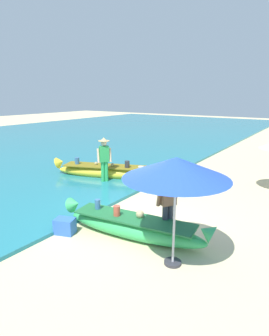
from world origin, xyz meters
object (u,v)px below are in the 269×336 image
Objects in this scene: person_tourist_customer at (168,201)px; patio_umbrella_large at (176,168)px; boat_yellow_midground at (108,171)px; cooler_box at (65,226)px; boat_green_foreground at (133,227)px; person_vendor_hatted at (104,157)px.

person_tourist_customer is 1.53m from patio_umbrella_large.
boat_yellow_midground is 6.75m from patio_umbrella_large.
cooler_box is at bearing -151.81° from person_tourist_customer.
person_tourist_customer is at bearing 30.60° from boat_green_foreground.
person_vendor_hatted is at bearing 96.52° from cooler_box.
patio_umbrella_large reaches higher than person_vendor_hatted.
person_vendor_hatted reaches higher than person_tourist_customer.
person_vendor_hatted is at bearing 148.21° from person_tourist_customer.
person_tourist_customer is (4.47, -3.19, 0.67)m from boat_yellow_midground.
person_tourist_customer reaches higher than cooler_box.
patio_umbrella_large reaches higher than cooler_box.
boat_yellow_midground is 2.04× the size of patio_umbrella_large.
boat_yellow_midground reaches higher than boat_green_foreground.
person_vendor_hatted is at bearing -61.79° from boat_yellow_midground.
patio_umbrella_large is at bearing -36.06° from person_vendor_hatted.
person_vendor_hatted is at bearing 143.94° from patio_umbrella_large.
boat_green_foreground is 0.85× the size of boat_yellow_midground.
cooler_box is (-2.88, -0.33, -1.86)m from patio_umbrella_large.
patio_umbrella_large is (1.32, -0.47, 1.77)m from boat_green_foreground.
boat_yellow_midground is 2.71× the size of person_tourist_customer.
person_vendor_hatted is 4.30m from cooler_box.
person_tourist_customer reaches higher than boat_green_foreground.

